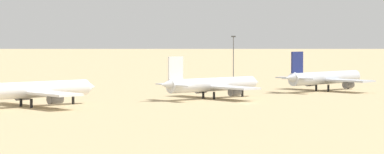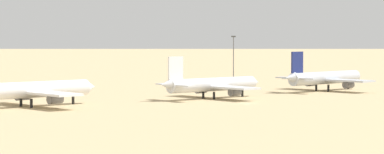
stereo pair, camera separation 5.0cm
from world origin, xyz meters
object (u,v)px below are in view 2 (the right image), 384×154
(parked_jet_orange_1, at_px, (30,90))
(parked_jet_navy_3, at_px, (325,78))
(parked_jet_white_2, at_px, (211,85))
(light_pole_east, at_px, (233,54))

(parked_jet_orange_1, distance_m, parked_jet_navy_3, 100.61)
(parked_jet_white_2, height_order, light_pole_east, light_pole_east)
(parked_jet_orange_1, height_order, light_pole_east, light_pole_east)
(parked_jet_navy_3, height_order, light_pole_east, light_pole_east)
(parked_jet_orange_1, bearing_deg, parked_jet_white_2, -10.11)
(parked_jet_white_2, bearing_deg, parked_jet_navy_3, 1.89)
(parked_jet_orange_1, xyz_separation_m, parked_jet_navy_3, (100.35, 7.20, -0.08))
(parked_jet_orange_1, distance_m, parked_jet_white_2, 52.71)
(parked_jet_orange_1, xyz_separation_m, light_pole_east, (117.73, 81.37, 5.53))
(parked_jet_white_2, xyz_separation_m, light_pole_east, (65.03, 82.28, 5.82))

